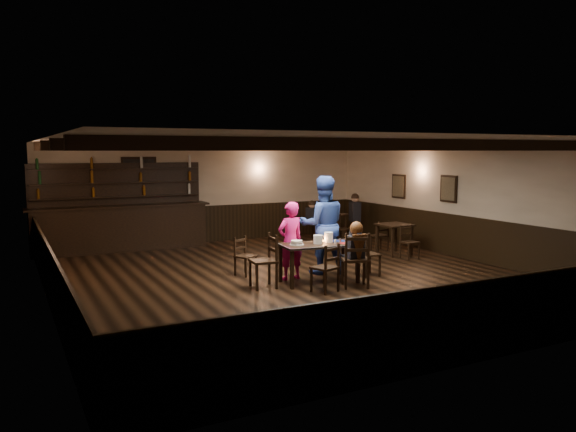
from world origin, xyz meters
name	(u,v)px	position (x,y,z in m)	size (l,w,h in m)	color
ground	(294,277)	(0.00, 0.00, 0.00)	(10.00, 10.00, 0.00)	black
room_shell	(293,190)	(0.01, 0.04, 1.75)	(9.02, 10.02, 2.71)	beige
dining_table	(319,248)	(0.23, -0.60, 0.66)	(1.54, 0.89, 0.75)	black
chair_near_left	(328,264)	(-0.01, -1.33, 0.51)	(0.51, 0.50, 0.88)	black
chair_near_right	(356,256)	(0.62, -1.28, 0.60)	(0.62, 0.61, 1.03)	black
chair_end_left	(268,256)	(-0.80, -0.49, 0.58)	(0.49, 0.51, 1.00)	black
chair_end_right	(365,251)	(1.33, -0.54, 0.51)	(0.40, 0.42, 0.88)	black
chair_far_pushed	(243,253)	(-0.80, 0.68, 0.46)	(0.48, 0.47, 0.78)	black
woman_pink	(290,241)	(-0.13, -0.11, 0.76)	(0.56, 0.37, 1.53)	#EA1494
man_blue	(323,225)	(0.71, 0.08, 1.00)	(0.97, 0.76, 2.00)	navy
seated_person	(356,244)	(0.65, -1.22, 0.81)	(0.32, 0.48, 0.79)	black
cake	(297,243)	(-0.21, -0.52, 0.79)	(0.26, 0.26, 0.09)	white
plate_stack_a	(318,239)	(0.21, -0.60, 0.84)	(0.18, 0.18, 0.17)	white
plate_stack_b	(329,237)	(0.48, -0.54, 0.85)	(0.17, 0.17, 0.20)	white
tea_light	(323,242)	(0.35, -0.54, 0.78)	(0.04, 0.04, 0.06)	#A5A8AD
salt_shaker	(335,241)	(0.51, -0.72, 0.79)	(0.03, 0.03, 0.08)	silver
pepper_shaker	(340,240)	(0.65, -0.69, 0.80)	(0.03, 0.03, 0.09)	#A5A8AD
drink_glass	(330,239)	(0.55, -0.48, 0.80)	(0.06, 0.06, 0.10)	silver
menu_red	(348,243)	(0.76, -0.79, 0.75)	(0.28, 0.20, 0.00)	maroon
menu_blue	(340,241)	(0.77, -0.50, 0.75)	(0.30, 0.21, 0.00)	#101B53
bar_counter	(121,222)	(-2.46, 4.72, 0.73)	(4.44, 0.70, 2.20)	black
back_table_a	(394,228)	(3.33, 1.08, 0.64)	(0.74, 0.74, 0.75)	black
back_table_b	(330,218)	(3.08, 3.65, 0.64)	(0.97, 0.97, 0.75)	black
bg_patron_left	(312,213)	(2.52, 3.71, 0.80)	(0.24, 0.35, 0.68)	black
bg_patron_right	(355,208)	(3.96, 3.73, 0.88)	(0.34, 0.45, 0.82)	black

